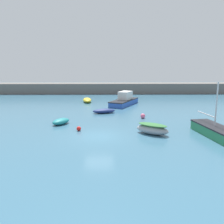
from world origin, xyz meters
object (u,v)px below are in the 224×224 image
object	(u,v)px
cabin_cruiser_white	(124,100)
mooring_buoy_red	(79,129)
dinghy_near_pier	(61,121)
rowboat_white_midwater	(104,111)
sailboat_short_mast	(214,131)
mooring_buoy_pink	(143,116)
rowboat_blue_near	(87,100)
rowboat_with_red_cover	(152,129)

from	to	relation	value
cabin_cruiser_white	mooring_buoy_red	xyz separation A→B (m)	(-5.20, -14.35, -0.47)
dinghy_near_pier	rowboat_white_midwater	world-z (taller)	dinghy_near_pier
rowboat_white_midwater	mooring_buoy_red	world-z (taller)	rowboat_white_midwater
sailboat_short_mast	dinghy_near_pier	bearing A→B (deg)	-116.28
mooring_buoy_pink	mooring_buoy_red	bearing A→B (deg)	-142.41
cabin_cruiser_white	mooring_buoy_pink	xyz separation A→B (m)	(1.54, -9.17, -0.41)
dinghy_near_pier	mooring_buoy_red	distance (m)	3.35
mooring_buoy_red	mooring_buoy_pink	distance (m)	8.50
dinghy_near_pier	mooring_buoy_pink	distance (m)	9.27
rowboat_white_midwater	rowboat_blue_near	bearing A→B (deg)	94.23
rowboat_with_red_cover	sailboat_short_mast	xyz separation A→B (m)	(5.31, -0.64, -0.01)
sailboat_short_mast	rowboat_blue_near	size ratio (longest dim) A/B	1.71
sailboat_short_mast	rowboat_white_midwater	world-z (taller)	sailboat_short_mast
dinghy_near_pier	cabin_cruiser_white	xyz separation A→B (m)	(7.36, 11.80, 0.38)
rowboat_with_red_cover	mooring_buoy_pink	size ratio (longest dim) A/B	5.78
rowboat_with_red_cover	rowboat_white_midwater	bearing A→B (deg)	-29.15
dinghy_near_pier	rowboat_with_red_cover	bearing A→B (deg)	-81.00
dinghy_near_pier	rowboat_blue_near	world-z (taller)	rowboat_blue_near
rowboat_blue_near	mooring_buoy_pink	xyz separation A→B (m)	(7.35, -11.83, -0.06)
cabin_cruiser_white	mooring_buoy_red	world-z (taller)	cabin_cruiser_white
rowboat_with_red_cover	rowboat_blue_near	xyz separation A→B (m)	(-7.33, 18.20, -0.15)
rowboat_with_red_cover	mooring_buoy_red	size ratio (longest dim) A/B	7.58
rowboat_blue_near	sailboat_short_mast	bearing A→B (deg)	-154.58
mooring_buoy_pink	sailboat_short_mast	bearing A→B (deg)	-52.95
cabin_cruiser_white	mooring_buoy_red	bearing A→B (deg)	6.99
rowboat_with_red_cover	mooring_buoy_pink	bearing A→B (deg)	-54.92
dinghy_near_pier	sailboat_short_mast	xyz separation A→B (m)	(14.18, -4.38, 0.18)
sailboat_short_mast	mooring_buoy_pink	xyz separation A→B (m)	(-5.29, 7.01, -0.20)
cabin_cruiser_white	rowboat_blue_near	distance (m)	6.41
rowboat_with_red_cover	sailboat_short_mast	distance (m)	5.35
dinghy_near_pier	rowboat_white_midwater	bearing A→B (deg)	-6.05
dinghy_near_pier	mooring_buoy_red	world-z (taller)	dinghy_near_pier
dinghy_near_pier	rowboat_with_red_cover	xyz separation A→B (m)	(8.87, -3.74, 0.19)
mooring_buoy_red	rowboat_with_red_cover	bearing A→B (deg)	-9.99
rowboat_white_midwater	mooring_buoy_red	size ratio (longest dim) A/B	7.19
rowboat_blue_near	mooring_buoy_red	bearing A→B (deg)	173.63
sailboat_short_mast	rowboat_blue_near	distance (m)	22.69
cabin_cruiser_white	rowboat_white_midwater	xyz separation A→B (m)	(-2.97, -6.17, -0.40)
rowboat_white_midwater	mooring_buoy_pink	size ratio (longest dim) A/B	5.48
rowboat_white_midwater	cabin_cruiser_white	bearing A→B (deg)	50.64
rowboat_blue_near	mooring_buoy_red	world-z (taller)	rowboat_blue_near
dinghy_near_pier	rowboat_blue_near	bearing A→B (deg)	25.77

